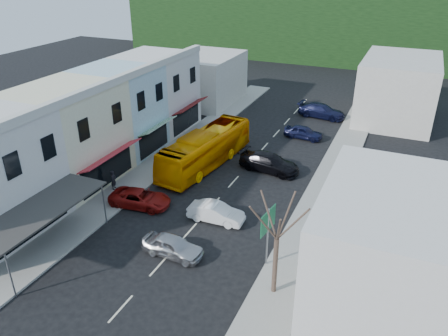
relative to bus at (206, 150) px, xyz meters
The scene contains 19 objects.
ground 10.67m from the bus, 70.52° to the right, with size 120.00×120.00×0.00m, color black.
sidewalk_left 4.24m from the bus, behind, with size 3.00×52.00×0.15m, color gray.
sidewalk_right 11.12m from the bus, ahead, with size 3.00×52.00×0.15m, color gray.
shopfront_row 10.54m from the bus, 151.10° to the right, with size 8.25×30.00×8.00m.
right_building 22.15m from the bus, 39.35° to the right, with size 8.00×9.00×8.00m, color silver.
distant_block_left 19.09m from the bus, 116.45° to the left, with size 8.00×10.00×6.00m, color #B7B2A8.
distant_block_right 24.83m from the bus, 54.08° to the left, with size 8.00×12.00×7.00m, color #B7B2A8.
hillside 55.42m from the bus, 87.85° to the left, with size 80.00×26.00×14.00m.
bus is the anchor object (origin of this frame).
car_silver 13.26m from the bus, 73.31° to the right, with size 1.80×4.40×1.40m, color #B0B0B5.
car_white 9.28m from the bus, 59.69° to the right, with size 1.80×4.40×1.40m, color white.
car_red 8.57m from the bus, 99.99° to the right, with size 1.90×4.60×1.40m, color maroon.
car_black_near 5.79m from the bus, 12.67° to the left, with size 1.84×4.50×1.40m, color black.
car_navy_mid 11.81m from the bus, 56.70° to the left, with size 1.80×4.40×1.40m, color black.
car_navy_far 18.34m from the bus, 68.34° to the left, with size 1.84×4.50×1.40m, color black.
pedestrian_left 8.66m from the bus, 123.50° to the right, with size 0.60×0.40×1.70m, color black.
direction_sign 14.82m from the bus, 49.74° to the right, with size 0.46×1.85×4.09m, color #125933, non-canonical shape.
street_tree 17.31m from the bus, 51.31° to the right, with size 2.80×2.80×7.40m, color #3A2A21, non-canonical shape.
traffic_signal 22.29m from the bus, 62.96° to the left, with size 0.66×1.13×5.37m, color black, non-canonical shape.
Camera 1 is at (12.32, -22.09, 17.39)m, focal length 35.00 mm.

